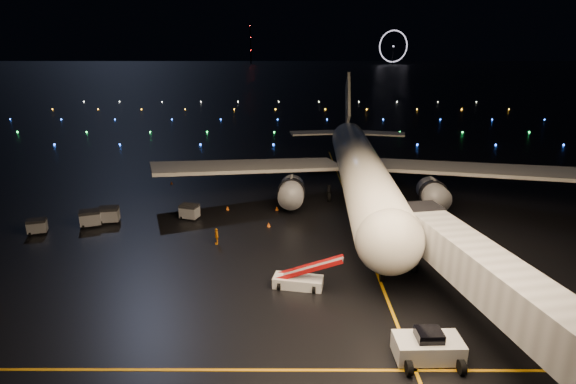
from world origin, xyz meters
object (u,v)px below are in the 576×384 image
object	(u,v)px
belt_loader	(298,271)
baggage_cart_4	(37,226)
baggage_cart_1	(90,218)
baggage_cart_3	(95,216)
airliner	(359,141)
baggage_cart_0	(190,212)
baggage_cart_2	(109,215)
crew_c	(217,236)
pushback_tug	(428,344)

from	to	relation	value
belt_loader	baggage_cart_4	distance (m)	31.17
baggage_cart_1	baggage_cart_3	bearing A→B (deg)	65.33
airliner	baggage_cart_0	size ratio (longest dim) A/B	26.48
baggage_cart_2	baggage_cart_3	distance (m)	1.66
baggage_cart_0	baggage_cart_4	bearing A→B (deg)	-146.73
baggage_cart_2	baggage_cart_1	bearing A→B (deg)	-155.53
baggage_cart_1	baggage_cart_3	distance (m)	1.18
airliner	crew_c	bearing A→B (deg)	-133.44
pushback_tug	belt_loader	xyz separation A→B (m)	(-8.35, 9.36, 0.46)
baggage_cart_1	baggage_cart_2	distance (m)	2.08
pushback_tug	baggage_cart_1	size ratio (longest dim) A/B	1.97
baggage_cart_1	pushback_tug	bearing A→B (deg)	-57.67
pushback_tug	baggage_cart_3	distance (m)	40.41
baggage_cart_0	baggage_cart_2	xyz separation A→B (m)	(-9.26, -1.24, 0.05)
baggage_cart_3	baggage_cart_2	bearing A→B (deg)	5.04
baggage_cart_2	baggage_cart_3	xyz separation A→B (m)	(-1.65, -0.02, -0.19)
belt_loader	baggage_cart_0	world-z (taller)	belt_loader
belt_loader	baggage_cart_3	bearing A→B (deg)	158.02
pushback_tug	baggage_cart_1	xyz separation A→B (m)	(-32.14, 23.42, -0.10)
baggage_cart_4	baggage_cart_1	bearing A→B (deg)	5.54
airliner	baggage_cart_4	distance (m)	40.40
baggage_cart_0	baggage_cart_4	world-z (taller)	baggage_cart_0
baggage_cart_3	baggage_cart_4	bearing A→B (deg)	-142.47
baggage_cart_1	crew_c	bearing A→B (deg)	-39.63
airliner	pushback_tug	xyz separation A→B (m)	(-0.29, -34.65, -6.87)
crew_c	baggage_cart_2	world-z (taller)	baggage_cart_2
belt_loader	baggage_cart_1	bearing A→B (deg)	160.12
crew_c	airliner	bearing A→B (deg)	121.68
crew_c	pushback_tug	bearing A→B (deg)	30.28
airliner	crew_c	world-z (taller)	airliner
crew_c	baggage_cart_2	distance (m)	15.04
belt_loader	baggage_cart_2	distance (m)	26.84
airliner	belt_loader	size ratio (longest dim) A/B	9.04
baggage_cart_1	belt_loader	bearing A→B (deg)	-52.17
belt_loader	baggage_cart_0	bearing A→B (deg)	138.56
crew_c	baggage_cart_4	size ratio (longest dim) A/B	0.92
baggage_cart_0	airliner	bearing A→B (deg)	39.50
baggage_cart_1	baggage_cart_4	world-z (taller)	baggage_cart_1
belt_loader	baggage_cart_4	bearing A→B (deg)	168.28
baggage_cart_3	airliner	bearing A→B (deg)	21.47
belt_loader	baggage_cart_1	size ratio (longest dim) A/B	2.78
pushback_tug	crew_c	world-z (taller)	pushback_tug
pushback_tug	belt_loader	bearing A→B (deg)	130.14
crew_c	baggage_cart_0	bearing A→B (deg)	-161.23
pushback_tug	baggage_cart_0	distance (m)	33.41
baggage_cart_3	baggage_cart_4	world-z (taller)	baggage_cart_4
crew_c	baggage_cart_1	bearing A→B (deg)	-120.04
baggage_cart_2	pushback_tug	bearing A→B (deg)	-49.25
belt_loader	baggage_cart_3	size ratio (longest dim) A/B	3.46
belt_loader	baggage_cart_3	world-z (taller)	belt_loader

